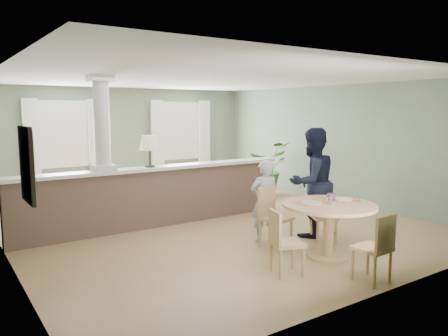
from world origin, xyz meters
TOP-DOWN VIEW (x-y plane):
  - ground at (0.00, 0.00)m, footprint 8.00×8.00m
  - room_shell at (-0.03, 0.63)m, footprint 7.02×8.02m
  - pony_wall at (-0.99, 0.20)m, footprint 5.32×0.38m
  - sofa at (-0.46, 1.63)m, footprint 3.04×1.70m
  - houseplant at (2.62, 1.43)m, footprint 1.40×1.28m
  - dining_table at (0.35, -2.79)m, footprint 1.33×1.33m
  - chair_far_boy at (0.05, -1.90)m, footprint 0.50×0.50m
  - chair_far_man at (0.94, -2.13)m, footprint 0.51×0.51m
  - chair_near at (0.15, -3.77)m, footprint 0.41×0.41m
  - chair_side at (-0.62, -2.90)m, footprint 0.49×0.49m
  - child_person at (0.12, -1.63)m, footprint 0.55×0.43m
  - man_person at (0.98, -1.83)m, footprint 0.93×0.75m

SIDE VIEW (x-z plane):
  - ground at x=0.00m, z-range 0.00..0.00m
  - sofa at x=-0.46m, z-range 0.00..0.84m
  - chair_far_man at x=0.94m, z-range 0.04..0.89m
  - chair_side at x=-0.62m, z-range 0.04..0.90m
  - chair_near at x=0.15m, z-range 0.05..0.92m
  - chair_far_boy at x=0.05m, z-range 0.05..0.99m
  - dining_table at x=0.35m, z-range 0.19..1.09m
  - child_person at x=0.12m, z-range 0.00..1.34m
  - houseplant at x=2.62m, z-range 0.00..1.35m
  - pony_wall at x=-0.99m, z-range -0.64..2.06m
  - man_person at x=0.98m, z-range 0.00..1.84m
  - room_shell at x=-0.03m, z-range 0.46..3.17m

